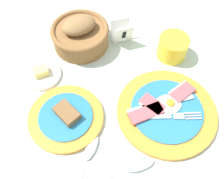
{
  "coord_description": "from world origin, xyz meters",
  "views": [
    {
      "loc": [
        -0.13,
        -0.31,
        0.62
      ],
      "look_at": [
        -0.07,
        0.08,
        0.02
      ],
      "focal_mm": 42.0,
      "sensor_mm": 36.0,
      "label": 1
    }
  ],
  "objects_px": {
    "bread_basket": "(80,34)",
    "breakfast_plate": "(166,110)",
    "teaspoon_by_saucer": "(87,158)",
    "teaspoon_near_cup": "(129,169)",
    "sugar_cup": "(173,47)",
    "number_card": "(121,33)",
    "bread_plate": "(66,117)",
    "butter_dish": "(42,74)"
  },
  "relations": [
    {
      "from": "butter_dish",
      "to": "number_card",
      "type": "xyz_separation_m",
      "value": [
        0.25,
        0.1,
        0.03
      ]
    },
    {
      "from": "bread_basket",
      "to": "breakfast_plate",
      "type": "bearing_deg",
      "value": -55.44
    },
    {
      "from": "number_card",
      "to": "bread_basket",
      "type": "bearing_deg",
      "value": 168.82
    },
    {
      "from": "breakfast_plate",
      "to": "teaspoon_by_saucer",
      "type": "height_order",
      "value": "breakfast_plate"
    },
    {
      "from": "sugar_cup",
      "to": "teaspoon_by_saucer",
      "type": "relative_size",
      "value": 0.51
    },
    {
      "from": "butter_dish",
      "to": "number_card",
      "type": "distance_m",
      "value": 0.27
    },
    {
      "from": "breakfast_plate",
      "to": "sugar_cup",
      "type": "relative_size",
      "value": 2.96
    },
    {
      "from": "bread_basket",
      "to": "butter_dish",
      "type": "bearing_deg",
      "value": -140.11
    },
    {
      "from": "number_card",
      "to": "teaspoon_by_saucer",
      "type": "height_order",
      "value": "number_card"
    },
    {
      "from": "breakfast_plate",
      "to": "number_card",
      "type": "relative_size",
      "value": 3.62
    },
    {
      "from": "bread_plate",
      "to": "teaspoon_by_saucer",
      "type": "distance_m",
      "value": 0.12
    },
    {
      "from": "butter_dish",
      "to": "sugar_cup",
      "type": "bearing_deg",
      "value": 2.01
    },
    {
      "from": "sugar_cup",
      "to": "teaspoon_near_cup",
      "type": "bearing_deg",
      "value": -121.49
    },
    {
      "from": "bread_plate",
      "to": "teaspoon_by_saucer",
      "type": "xyz_separation_m",
      "value": [
        0.04,
        -0.12,
        -0.0
      ]
    },
    {
      "from": "bread_basket",
      "to": "bread_plate",
      "type": "bearing_deg",
      "value": -104.81
    },
    {
      "from": "sugar_cup",
      "to": "teaspoon_near_cup",
      "type": "relative_size",
      "value": 0.46
    },
    {
      "from": "bread_basket",
      "to": "teaspoon_near_cup",
      "type": "relative_size",
      "value": 0.92
    },
    {
      "from": "bread_basket",
      "to": "teaspoon_by_saucer",
      "type": "bearing_deg",
      "value": -94.11
    },
    {
      "from": "bread_basket",
      "to": "butter_dish",
      "type": "relative_size",
      "value": 1.62
    },
    {
      "from": "bread_basket",
      "to": "number_card",
      "type": "relative_size",
      "value": 2.42
    },
    {
      "from": "butter_dish",
      "to": "teaspoon_by_saucer",
      "type": "distance_m",
      "value": 0.29
    },
    {
      "from": "breakfast_plate",
      "to": "bread_plate",
      "type": "bearing_deg",
      "value": 174.4
    },
    {
      "from": "number_card",
      "to": "teaspoon_near_cup",
      "type": "height_order",
      "value": "number_card"
    },
    {
      "from": "bread_basket",
      "to": "teaspoon_by_saucer",
      "type": "xyz_separation_m",
      "value": [
        -0.03,
        -0.37,
        -0.04
      ]
    },
    {
      "from": "bread_basket",
      "to": "number_card",
      "type": "distance_m",
      "value": 0.13
    },
    {
      "from": "sugar_cup",
      "to": "teaspoon_by_saucer",
      "type": "height_order",
      "value": "sugar_cup"
    },
    {
      "from": "number_card",
      "to": "breakfast_plate",
      "type": "bearing_deg",
      "value": -82.51
    },
    {
      "from": "breakfast_plate",
      "to": "sugar_cup",
      "type": "bearing_deg",
      "value": 69.35
    },
    {
      "from": "bread_plate",
      "to": "butter_dish",
      "type": "bearing_deg",
      "value": 110.9
    },
    {
      "from": "butter_dish",
      "to": "teaspoon_near_cup",
      "type": "height_order",
      "value": "butter_dish"
    },
    {
      "from": "teaspoon_by_saucer",
      "to": "sugar_cup",
      "type": "bearing_deg",
      "value": -16.7
    },
    {
      "from": "bread_plate",
      "to": "number_card",
      "type": "xyz_separation_m",
      "value": [
        0.2,
        0.25,
        0.03
      ]
    },
    {
      "from": "number_card",
      "to": "bread_plate",
      "type": "bearing_deg",
      "value": -134.81
    },
    {
      "from": "butter_dish",
      "to": "teaspoon_near_cup",
      "type": "relative_size",
      "value": 0.57
    },
    {
      "from": "breakfast_plate",
      "to": "butter_dish",
      "type": "distance_m",
      "value": 0.37
    },
    {
      "from": "bread_plate",
      "to": "number_card",
      "type": "height_order",
      "value": "number_card"
    },
    {
      "from": "sugar_cup",
      "to": "teaspoon_by_saucer",
      "type": "distance_m",
      "value": 0.41
    },
    {
      "from": "number_card",
      "to": "teaspoon_by_saucer",
      "type": "bearing_deg",
      "value": -119.51
    },
    {
      "from": "butter_dish",
      "to": "teaspoon_by_saucer",
      "type": "xyz_separation_m",
      "value": [
        0.1,
        -0.27,
        -0.0
      ]
    },
    {
      "from": "bread_basket",
      "to": "sugar_cup",
      "type": "bearing_deg",
      "value": -18.92
    },
    {
      "from": "number_card",
      "to": "butter_dish",
      "type": "bearing_deg",
      "value": -165.94
    },
    {
      "from": "teaspoon_by_saucer",
      "to": "teaspoon_near_cup",
      "type": "relative_size",
      "value": 0.92
    }
  ]
}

